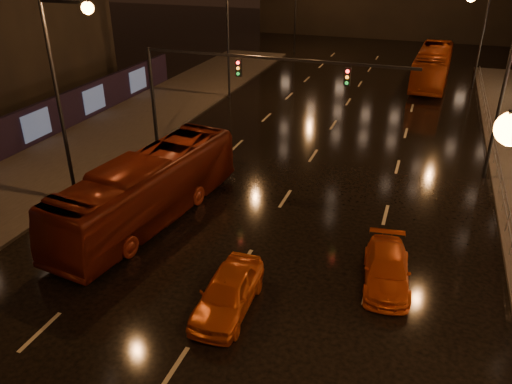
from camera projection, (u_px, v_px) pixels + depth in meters
ground at (305, 168)px, 28.66m from camera, size 140.00×140.00×0.00m
sidewalk_left at (53, 168)px, 28.45m from camera, size 7.00×70.00×0.15m
traffic_signal at (221, 79)px, 28.03m from camera, size 15.31×0.32×6.20m
railing_right at (505, 197)px, 23.53m from camera, size 0.05×56.00×1.00m
bus_red at (148, 189)px, 22.79m from camera, size 4.05×11.53×3.14m
bus_curb at (433, 66)px, 44.82m from camera, size 3.23×11.70×3.23m
taxi_near at (228, 292)px, 17.44m from camera, size 1.84×4.26×1.43m
taxi_far at (387, 269)px, 18.85m from camera, size 2.19×4.32×1.20m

